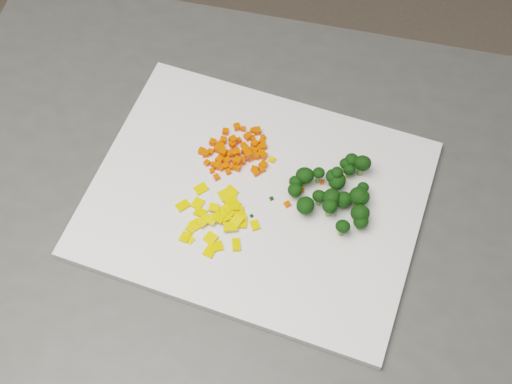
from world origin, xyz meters
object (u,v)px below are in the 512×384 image
(counter_block, at_px, (283,351))
(pepper_pile, at_px, (219,216))
(carrot_pile, at_px, (236,149))
(broccoli_pile, at_px, (338,187))
(cutting_board, at_px, (256,198))

(counter_block, bearing_deg, pepper_pile, -172.54)
(carrot_pile, distance_m, broccoli_pile, 0.14)
(counter_block, relative_size, carrot_pile, 11.10)
(cutting_board, xyz_separation_m, pepper_pile, (-0.03, -0.04, 0.01))
(broccoli_pile, bearing_deg, cutting_board, -162.87)
(counter_block, relative_size, cutting_board, 2.47)
(counter_block, distance_m, broccoli_pile, 0.49)
(cutting_board, bearing_deg, broccoli_pile, 17.13)
(counter_block, bearing_deg, broccoli_pile, 61.10)
(pepper_pile, xyz_separation_m, broccoli_pile, (0.13, 0.07, 0.02))
(counter_block, height_order, pepper_pile, pepper_pile)
(counter_block, xyz_separation_m, cutting_board, (-0.06, 0.03, 0.46))
(cutting_board, height_order, pepper_pile, pepper_pile)
(pepper_pile, relative_size, broccoli_pile, 0.97)
(cutting_board, bearing_deg, counter_block, -27.52)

